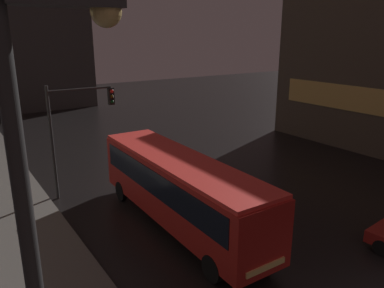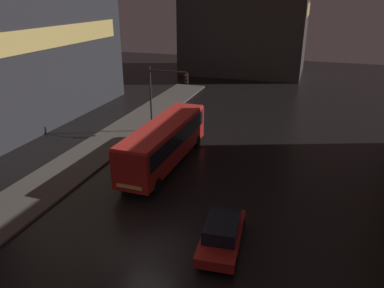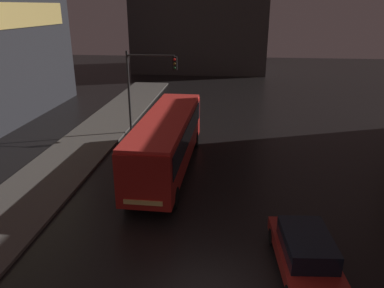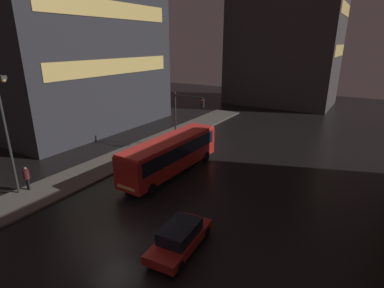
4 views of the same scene
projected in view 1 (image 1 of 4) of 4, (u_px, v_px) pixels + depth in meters
name	position (u px, v px, depth m)	size (l,w,h in m)	color
sidewalk_left	(33.00, 264.00, 13.87)	(4.00, 48.00, 0.15)	#56514C
bus_near	(179.00, 185.00, 16.29)	(2.67, 10.89, 3.21)	#AD1E19
traffic_light_main	(75.00, 121.00, 19.18)	(3.50, 0.35, 5.90)	#2D2D2D
street_lamp_sidewalk	(55.00, 271.00, 4.11)	(1.25, 0.36, 8.63)	#2D2D2D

